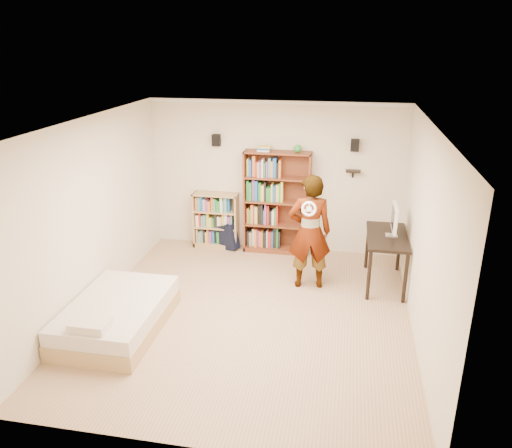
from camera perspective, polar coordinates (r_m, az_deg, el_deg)
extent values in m
cube|color=tan|center=(7.19, -0.87, -10.33)|extent=(4.50, 5.00, 0.01)
cube|color=beige|center=(8.95, 2.26, 5.35)|extent=(4.50, 0.02, 2.70)
cube|color=beige|center=(4.43, -7.50, -11.52)|extent=(4.50, 0.02, 2.70)
cube|color=beige|center=(7.36, -18.36, 0.93)|extent=(0.02, 5.00, 2.70)
cube|color=beige|center=(6.56, 18.71, -1.48)|extent=(0.02, 5.00, 2.70)
cube|color=white|center=(6.25, -1.00, 11.43)|extent=(4.50, 5.00, 0.02)
cube|color=white|center=(8.67, 2.35, 13.75)|extent=(4.50, 0.06, 0.06)
cube|color=white|center=(3.92, -8.25, 5.31)|extent=(4.50, 0.06, 0.06)
cube|color=white|center=(7.04, -19.35, 11.09)|extent=(0.06, 5.00, 0.06)
cube|color=white|center=(6.21, 19.81, 9.91)|extent=(0.06, 5.00, 0.06)
cube|color=black|center=(8.92, -4.56, 9.53)|extent=(0.14, 0.12, 0.20)
cube|color=black|center=(8.62, 11.24, 8.83)|extent=(0.14, 0.12, 0.20)
cube|color=black|center=(8.73, 11.04, 5.95)|extent=(0.25, 0.16, 0.02)
imported|color=black|center=(7.65, 6.15, -0.92)|extent=(0.73, 0.55, 1.82)
torus|color=white|center=(7.17, 6.07, 1.73)|extent=(0.22, 0.08, 0.22)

